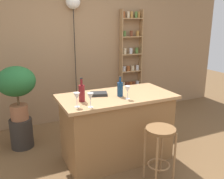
{
  "coord_description": "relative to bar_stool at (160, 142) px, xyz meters",
  "views": [
    {
      "loc": [
        -1.34,
        -2.43,
        1.82
      ],
      "look_at": [
        0.05,
        0.55,
        0.9
      ],
      "focal_mm": 39.69,
      "sensor_mm": 36.0,
      "label": 1
    }
  ],
  "objects": [
    {
      "name": "wine_glass_left",
      "position": [
        -0.81,
        0.46,
        0.51
      ],
      "size": [
        0.07,
        0.07,
        0.16
      ],
      "color": "silver",
      "rests_on": "kitchen_counter"
    },
    {
      "name": "plant_stool",
      "position": [
        -1.35,
        1.53,
        -0.28
      ],
      "size": [
        0.32,
        0.32,
        0.44
      ],
      "primitive_type": "cylinder",
      "color": "#2D2823",
      "rests_on": "ground"
    },
    {
      "name": "bottle_spirits_clear",
      "position": [
        -0.2,
        0.62,
        0.49
      ],
      "size": [
        0.07,
        0.07,
        0.26
      ],
      "color": "navy",
      "rests_on": "kitchen_counter"
    },
    {
      "name": "bottle_wine_red",
      "position": [
        -0.7,
        0.62,
        0.5
      ],
      "size": [
        0.07,
        0.07,
        0.28
      ],
      "color": "maroon",
      "rests_on": "kitchen_counter"
    },
    {
      "name": "ground",
      "position": [
        -0.22,
        0.37,
        -0.5
      ],
      "size": [
        12.0,
        12.0,
        0.0
      ],
      "primitive_type": "plane",
      "color": "brown"
    },
    {
      "name": "potted_plant",
      "position": [
        -1.35,
        1.53,
        0.46
      ],
      "size": [
        0.53,
        0.48,
        0.78
      ],
      "color": "#935B3D",
      "rests_on": "plant_stool"
    },
    {
      "name": "wine_glass_right",
      "position": [
        -0.68,
        0.38,
        0.51
      ],
      "size": [
        0.07,
        0.07,
        0.16
      ],
      "color": "silver",
      "rests_on": "kitchen_counter"
    },
    {
      "name": "pendant_globe_light",
      "position": [
        -0.29,
        2.21,
        1.6
      ],
      "size": [
        0.25,
        0.25,
        2.25
      ],
      "color": "black",
      "rests_on": "ground"
    },
    {
      "name": "back_wall",
      "position": [
        -0.22,
        2.32,
        0.9
      ],
      "size": [
        6.4,
        0.1,
        2.8
      ],
      "primitive_type": "cube",
      "color": "#997551",
      "rests_on": "ground"
    },
    {
      "name": "cookbook",
      "position": [
        -0.43,
        0.77,
        0.41
      ],
      "size": [
        0.24,
        0.21,
        0.03
      ],
      "primitive_type": "cube",
      "rotation": [
        0.0,
        0.0,
        -0.3
      ],
      "color": "black",
      "rests_on": "kitchen_counter"
    },
    {
      "name": "wine_glass_center",
      "position": [
        -0.17,
        0.48,
        0.51
      ],
      "size": [
        0.07,
        0.07,
        0.16
      ],
      "color": "silver",
      "rests_on": "kitchen_counter"
    },
    {
      "name": "spice_shelf",
      "position": [
        0.84,
        2.19,
        0.51
      ],
      "size": [
        0.45,
        0.13,
        2.02
      ],
      "color": "#A87F51",
      "rests_on": "ground"
    },
    {
      "name": "kitchen_counter",
      "position": [
        -0.22,
        0.67,
        -0.05
      ],
      "size": [
        1.47,
        0.76,
        0.89
      ],
      "color": "olive",
      "rests_on": "ground"
    },
    {
      "name": "bar_stool",
      "position": [
        0.0,
        0.0,
        0.0
      ],
      "size": [
        0.34,
        0.34,
        0.67
      ],
      "color": "#997047",
      "rests_on": "ground"
    }
  ]
}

